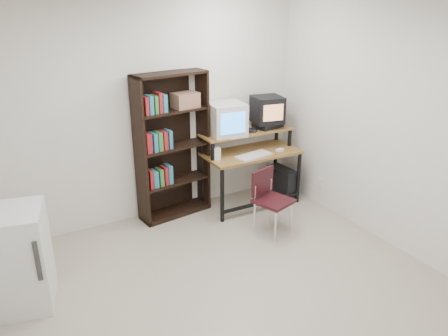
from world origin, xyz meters
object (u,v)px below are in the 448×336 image
computer_desk (251,154)px  pc_tower (282,183)px  mini_fridge (16,259)px  crt_monitor (226,119)px  school_chair (269,195)px  bookshelf (171,145)px  crt_tv (267,110)px

computer_desk → pc_tower: size_ratio=2.78×
computer_desk → mini_fridge: (-2.92, -0.73, -0.23)m
crt_monitor → mini_fridge: size_ratio=0.52×
school_chair → computer_desk: bearing=56.9°
crt_monitor → bookshelf: size_ratio=0.27×
pc_tower → school_chair: school_chair is taller
pc_tower → mini_fridge: mini_fridge is taller
computer_desk → pc_tower: bearing=-7.0°
crt_monitor → pc_tower: crt_monitor is taller
mini_fridge → crt_monitor: bearing=31.9°
crt_tv → pc_tower: (0.16, -0.18, -1.01)m
pc_tower → mini_fridge: size_ratio=0.49×
pc_tower → school_chair: size_ratio=0.59×
computer_desk → mini_fridge: 3.02m
crt_monitor → bookshelf: bookshelf is taller
bookshelf → mini_fridge: bearing=-160.2°
pc_tower → mini_fridge: 3.48m
crt_monitor → crt_tv: crt_tv is taller
computer_desk → crt_tv: 0.63m
crt_tv → mini_fridge: 3.44m
crt_tv → mini_fridge: crt_tv is taller
crt_monitor → mini_fridge: (-2.62, -0.86, -0.71)m
pc_tower → computer_desk: bearing=167.8°
crt_tv → pc_tower: crt_tv is taller
pc_tower → bookshelf: 1.68m
crt_monitor → crt_tv: (0.62, -0.01, 0.05)m
computer_desk → bookshelf: bookshelf is taller
pc_tower → mini_fridge: bearing=-173.3°
computer_desk → school_chair: size_ratio=1.65×
pc_tower → bookshelf: size_ratio=0.25×
bookshelf → pc_tower: bearing=-18.3°
mini_fridge → pc_tower: bearing=24.7°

